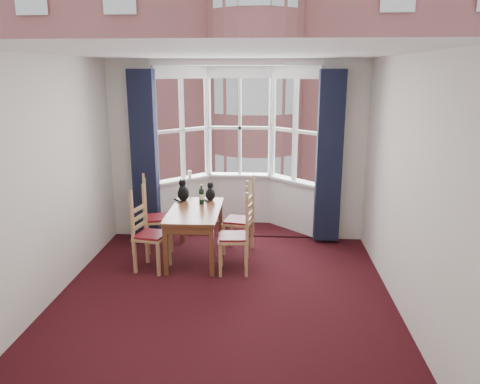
# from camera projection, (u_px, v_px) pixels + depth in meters

# --- Properties ---
(floor) EXTENTS (4.50, 4.50, 0.00)m
(floor) POSITION_uv_depth(u_px,v_px,m) (223.00, 300.00, 5.51)
(floor) COLOR black
(floor) RESTS_ON ground
(ceiling) EXTENTS (4.50, 4.50, 0.00)m
(ceiling) POSITION_uv_depth(u_px,v_px,m) (221.00, 53.00, 4.80)
(ceiling) COLOR white
(ceiling) RESTS_ON floor
(wall_left) EXTENTS (0.00, 4.50, 4.50)m
(wall_left) POSITION_uv_depth(u_px,v_px,m) (46.00, 182.00, 5.28)
(wall_left) COLOR silver
(wall_left) RESTS_ON floor
(wall_right) EXTENTS (0.00, 4.50, 4.50)m
(wall_right) POSITION_uv_depth(u_px,v_px,m) (407.00, 188.00, 5.03)
(wall_right) COLOR silver
(wall_right) RESTS_ON floor
(wall_near) EXTENTS (4.00, 0.00, 4.00)m
(wall_near) POSITION_uv_depth(u_px,v_px,m) (186.00, 268.00, 2.98)
(wall_near) COLOR silver
(wall_near) RESTS_ON floor
(wall_back_pier_left) EXTENTS (0.70, 0.12, 2.80)m
(wall_back_pier_left) POSITION_uv_depth(u_px,v_px,m) (133.00, 150.00, 7.43)
(wall_back_pier_left) COLOR silver
(wall_back_pier_left) RESTS_ON floor
(wall_back_pier_right) EXTENTS (0.70, 0.12, 2.80)m
(wall_back_pier_right) POSITION_uv_depth(u_px,v_px,m) (343.00, 152.00, 7.22)
(wall_back_pier_right) COLOR silver
(wall_back_pier_right) RESTS_ON floor
(bay_window) EXTENTS (2.76, 0.94, 2.80)m
(bay_window) POSITION_uv_depth(u_px,v_px,m) (239.00, 146.00, 7.81)
(bay_window) COLOR white
(bay_window) RESTS_ON floor
(curtain_left) EXTENTS (0.38, 0.22, 2.60)m
(curtain_left) POSITION_uv_depth(u_px,v_px,m) (145.00, 155.00, 7.25)
(curtain_left) COLOR #151A31
(curtain_left) RESTS_ON floor
(curtain_right) EXTENTS (0.38, 0.22, 2.60)m
(curtain_right) POSITION_uv_depth(u_px,v_px,m) (329.00, 157.00, 7.08)
(curtain_right) COLOR #151A31
(curtain_right) RESTS_ON floor
(dining_table) EXTENTS (0.72, 1.33, 0.73)m
(dining_table) POSITION_uv_depth(u_px,v_px,m) (195.00, 216.00, 6.61)
(dining_table) COLOR brown
(dining_table) RESTS_ON floor
(chair_left_near) EXTENTS (0.48, 0.49, 0.92)m
(chair_left_near) POSITION_uv_depth(u_px,v_px,m) (146.00, 236.00, 6.29)
(chair_left_near) COLOR tan
(chair_left_near) RESTS_ON floor
(chair_left_far) EXTENTS (0.51, 0.52, 0.92)m
(chair_left_far) POSITION_uv_depth(u_px,v_px,m) (152.00, 219.00, 6.97)
(chair_left_far) COLOR tan
(chair_left_far) RESTS_ON floor
(chair_right_near) EXTENTS (0.43, 0.45, 0.92)m
(chair_right_near) POSITION_uv_depth(u_px,v_px,m) (240.00, 238.00, 6.20)
(chair_right_near) COLOR tan
(chair_right_near) RESTS_ON floor
(chair_right_far) EXTENTS (0.47, 0.49, 0.92)m
(chair_right_far) POSITION_uv_depth(u_px,v_px,m) (244.00, 222.00, 6.85)
(chair_right_far) COLOR tan
(chair_right_far) RESTS_ON floor
(cat_left) EXTENTS (0.24, 0.28, 0.33)m
(cat_left) POSITION_uv_depth(u_px,v_px,m) (183.00, 192.00, 7.02)
(cat_left) COLOR black
(cat_left) RESTS_ON dining_table
(cat_right) EXTENTS (0.17, 0.22, 0.28)m
(cat_right) POSITION_uv_depth(u_px,v_px,m) (210.00, 193.00, 7.04)
(cat_right) COLOR black
(cat_right) RESTS_ON dining_table
(wine_bottle) EXTENTS (0.07, 0.07, 0.29)m
(wine_bottle) POSITION_uv_depth(u_px,v_px,m) (201.00, 195.00, 6.84)
(wine_bottle) COLOR black
(wine_bottle) RESTS_ON dining_table
(candle_tall) EXTENTS (0.06, 0.06, 0.13)m
(candle_tall) POSITION_uv_depth(u_px,v_px,m) (190.00, 174.00, 7.83)
(candle_tall) COLOR white
(candle_tall) RESTS_ON bay_window
(street) EXTENTS (80.00, 80.00, 0.00)m
(street) POSITION_uv_depth(u_px,v_px,m) (263.00, 180.00, 38.16)
(street) COLOR #333335
(street) RESTS_ON ground
(tenement_building) EXTENTS (18.40, 7.80, 15.20)m
(tenement_building) POSITION_uv_depth(u_px,v_px,m) (258.00, 97.00, 18.64)
(tenement_building) COLOR #A35754
(tenement_building) RESTS_ON street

